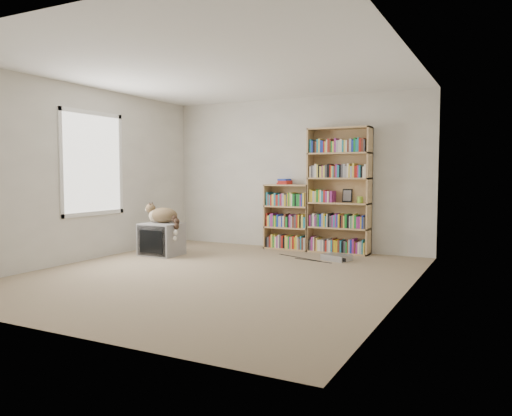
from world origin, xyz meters
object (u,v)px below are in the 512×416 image
at_px(bookcase_tall, 339,194).
at_px(dvd_player, 336,257).
at_px(crt_tv, 162,239).
at_px(cat, 165,217).
at_px(bookcase_short, 288,219).

bearing_deg(bookcase_tall, dvd_player, -74.90).
relative_size(crt_tv, bookcase_tall, 0.29).
distance_m(crt_tv, cat, 0.34).
distance_m(crt_tv, bookcase_tall, 2.85).
height_order(cat, bookcase_short, bookcase_short).
bearing_deg(crt_tv, bookcase_short, 43.30).
bearing_deg(crt_tv, cat, 46.00).
bearing_deg(bookcase_tall, bookcase_short, -179.88).
bearing_deg(dvd_player, bookcase_tall, 123.45).
bearing_deg(cat, bookcase_tall, 15.99).
xyz_separation_m(bookcase_tall, bookcase_short, (-0.87, -0.00, -0.43)).
xyz_separation_m(crt_tv, bookcase_short, (1.50, 1.44, 0.25)).
bearing_deg(cat, dvd_player, 0.99).
distance_m(bookcase_tall, dvd_player, 1.13).
bearing_deg(cat, bookcase_short, 28.71).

